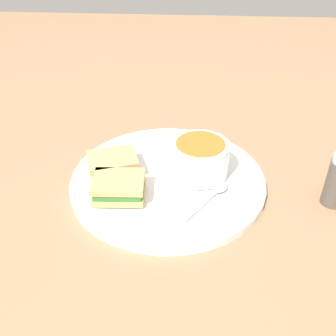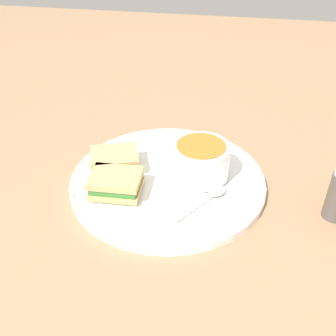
# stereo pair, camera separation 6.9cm
# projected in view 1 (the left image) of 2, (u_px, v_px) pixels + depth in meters

# --- Properties ---
(ground_plane) EXTENTS (2.40, 2.40, 0.00)m
(ground_plane) POSITION_uv_depth(u_px,v_px,m) (168.00, 184.00, 0.71)
(ground_plane) COLOR #8E6B4C
(plate) EXTENTS (0.35, 0.35, 0.02)m
(plate) POSITION_uv_depth(u_px,v_px,m) (168.00, 180.00, 0.71)
(plate) COLOR white
(plate) RESTS_ON ground_plane
(soup_bowl) EXTENTS (0.10, 0.10, 0.06)m
(soup_bowl) POSITION_uv_depth(u_px,v_px,m) (200.00, 158.00, 0.69)
(soup_bowl) COLOR white
(soup_bowl) RESTS_ON plate
(spoon) EXTENTS (0.08, 0.11, 0.01)m
(spoon) POSITION_uv_depth(u_px,v_px,m) (216.00, 190.00, 0.66)
(spoon) COLOR silver
(spoon) RESTS_ON plate
(sandwich_half_near) EXTENTS (0.10, 0.09, 0.03)m
(sandwich_half_near) POSITION_uv_depth(u_px,v_px,m) (113.00, 164.00, 0.70)
(sandwich_half_near) COLOR tan
(sandwich_half_near) RESTS_ON plate
(sandwich_half_far) EXTENTS (0.09, 0.07, 0.03)m
(sandwich_half_far) POSITION_uv_depth(u_px,v_px,m) (119.00, 187.00, 0.65)
(sandwich_half_far) COLOR tan
(sandwich_half_far) RESTS_ON plate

